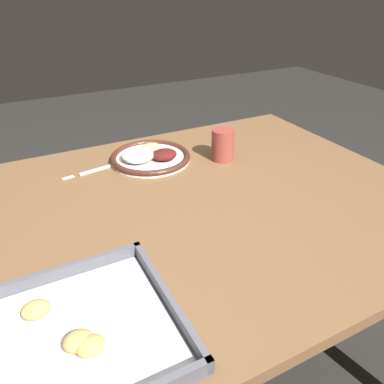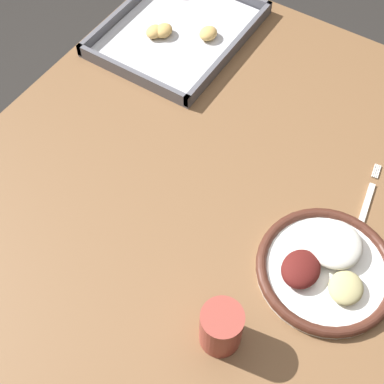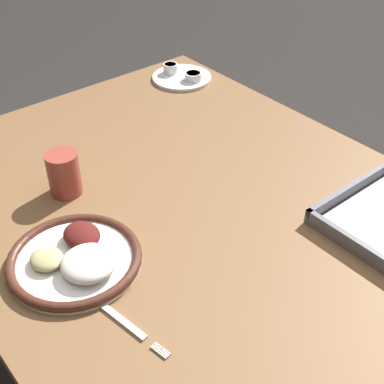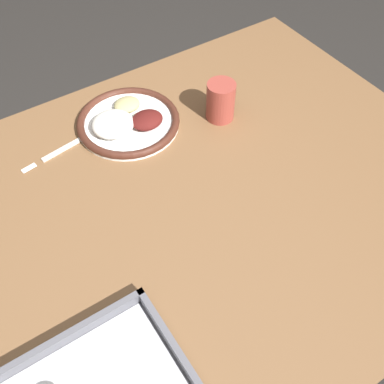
{
  "view_description": "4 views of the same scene",
  "coord_description": "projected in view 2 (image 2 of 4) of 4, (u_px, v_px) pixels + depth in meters",
  "views": [
    {
      "loc": [
        0.39,
        0.75,
        1.28
      ],
      "look_at": [
        -0.0,
        0.0,
        0.79
      ],
      "focal_mm": 35.0,
      "sensor_mm": 36.0,
      "label": 1
    },
    {
      "loc": [
        -0.48,
        -0.31,
        1.66
      ],
      "look_at": [
        -0.0,
        0.0,
        0.79
      ],
      "focal_mm": 50.0,
      "sensor_mm": 36.0,
      "label": 2
    },
    {
      "loc": [
        0.7,
        -0.58,
        1.48
      ],
      "look_at": [
        -0.0,
        0.0,
        0.79
      ],
      "focal_mm": 50.0,
      "sensor_mm": 36.0,
      "label": 3
    },
    {
      "loc": [
        0.33,
        0.5,
        1.53
      ],
      "look_at": [
        -0.0,
        0.0,
        0.79
      ],
      "focal_mm": 42.0,
      "sensor_mm": 36.0,
      "label": 4
    }
  ],
  "objects": [
    {
      "name": "ground_plane",
      "position": [
        192.0,
        327.0,
        1.7
      ],
      "size": [
        8.0,
        8.0,
        0.0
      ],
      "primitive_type": "plane",
      "color": "#282623"
    },
    {
      "name": "drinking_cup",
      "position": [
        221.0,
        328.0,
        0.87
      ],
      "size": [
        0.07,
        0.07,
        0.1
      ],
      "color": "#993D33",
      "rests_on": "dining_table"
    },
    {
      "name": "fork",
      "position": [
        366.0,
        206.0,
        1.06
      ],
      "size": [
        0.2,
        0.04,
        0.0
      ],
      "rotation": [
        0.0,
        0.0,
        0.16
      ],
      "color": "silver",
      "rests_on": "dining_table"
    },
    {
      "name": "baking_tray",
      "position": [
        178.0,
        28.0,
        1.34
      ],
      "size": [
        0.4,
        0.32,
        0.04
      ],
      "color": "#595960",
      "rests_on": "dining_table"
    },
    {
      "name": "dining_table",
      "position": [
        192.0,
        224.0,
        1.15
      ],
      "size": [
        1.28,
        0.97,
        0.76
      ],
      "color": "brown",
      "rests_on": "ground_plane"
    },
    {
      "name": "dinner_plate",
      "position": [
        326.0,
        268.0,
        0.97
      ],
      "size": [
        0.26,
        0.26,
        0.05
      ],
      "color": "white",
      "rests_on": "dining_table"
    }
  ]
}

